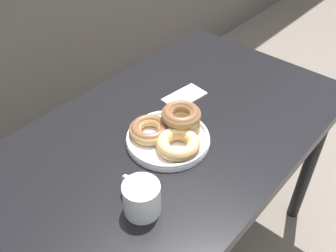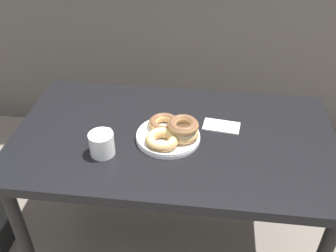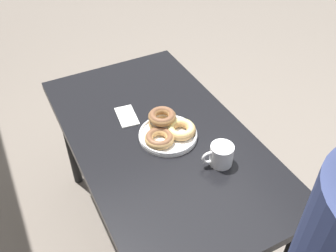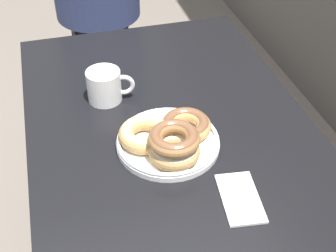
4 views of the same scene
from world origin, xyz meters
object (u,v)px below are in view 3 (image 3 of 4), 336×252
napkin (127,116)px  donut_plate (167,129)px  dining_table (161,149)px  coffee_mug (221,155)px

napkin → donut_plate: bearing=-151.5°
napkin → dining_table: bearing=-157.4°
dining_table → napkin: size_ratio=8.23×
coffee_mug → donut_plate: bearing=24.7°
donut_plate → coffee_mug: bearing=-155.3°
coffee_mug → napkin: 0.48m
dining_table → napkin: (0.18, 0.08, 0.08)m
dining_table → coffee_mug: 0.30m
dining_table → donut_plate: (-0.01, -0.03, 0.11)m
donut_plate → napkin: (0.19, 0.10, -0.03)m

